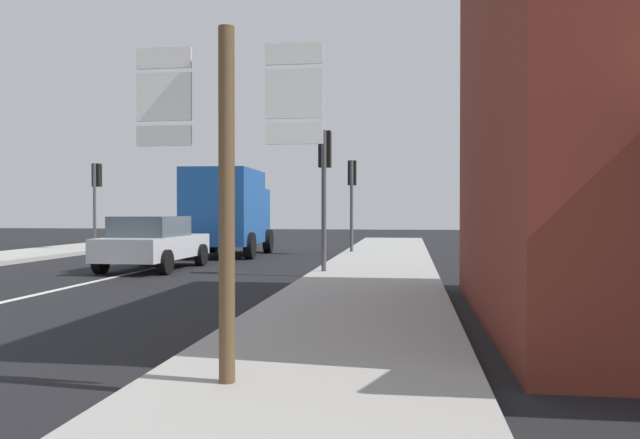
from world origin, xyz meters
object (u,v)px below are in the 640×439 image
Objects in this scene: traffic_light_far_right at (352,185)px; traffic_light_near_right at (325,169)px; traffic_light_far_left at (96,187)px; delivery_truck at (228,210)px; route_sign_post at (227,177)px; sedan_far at (153,242)px.

traffic_light_near_right is (0.00, -7.66, 0.11)m from traffic_light_far_right.
traffic_light_far_left is at bearing 141.62° from traffic_light_near_right.
route_sign_post is at bearing -73.99° from delivery_truck.
delivery_truck is at bearing 123.47° from traffic_light_near_right.
traffic_light_near_right is at bearing -90.00° from traffic_light_far_right.
route_sign_post is 10.41m from traffic_light_near_right.
traffic_light_far_right is (4.88, 6.59, 1.80)m from sedan_far.
traffic_light_far_left reaches higher than sedan_far.
sedan_far is 1.22× the size of traffic_light_far_left.
traffic_light_far_left is (-5.72, 1.40, 0.92)m from delivery_truck.
traffic_light_far_left reaches higher than traffic_light_far_right.
sedan_far is 5.60m from delivery_truck.
route_sign_post is 0.93× the size of traffic_light_far_right.
traffic_light_near_right is at bearing -38.38° from traffic_light_far_left.
traffic_light_far_right reaches higher than sedan_far.
traffic_light_far_right is (-0.52, 18.04, 0.65)m from route_sign_post.
traffic_light_far_left is (-10.07, 0.31, 0.01)m from traffic_light_far_right.
delivery_truck is 7.95m from traffic_light_near_right.
traffic_light_far_right is at bearing 14.02° from delivery_truck.
delivery_truck is at bearing 106.01° from route_sign_post.
sedan_far is 1.22× the size of traffic_light_far_right.
route_sign_post reaches higher than sedan_far.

